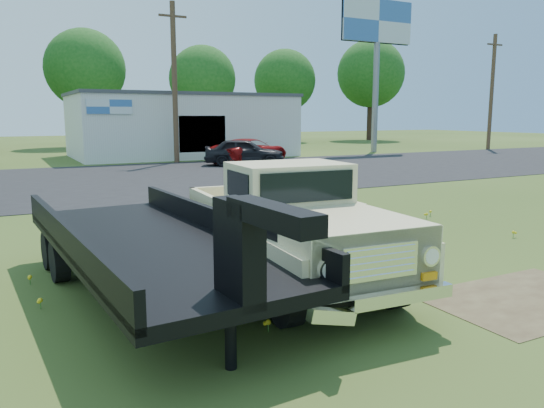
% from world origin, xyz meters
% --- Properties ---
extents(ground, '(140.00, 140.00, 0.00)m').
position_xyz_m(ground, '(0.00, 0.00, 0.00)').
color(ground, '#304817').
rests_on(ground, ground).
extents(asphalt_lot, '(90.00, 14.00, 0.02)m').
position_xyz_m(asphalt_lot, '(0.00, 15.00, 0.00)').
color(asphalt_lot, black).
rests_on(asphalt_lot, ground).
extents(dirt_patch_a, '(3.00, 2.00, 0.01)m').
position_xyz_m(dirt_patch_a, '(1.50, -3.00, 0.00)').
color(dirt_patch_a, '#4A3A27').
rests_on(dirt_patch_a, ground).
extents(dirt_patch_b, '(2.20, 1.60, 0.01)m').
position_xyz_m(dirt_patch_b, '(-2.00, 3.50, 0.00)').
color(dirt_patch_b, '#4A3A27').
rests_on(dirt_patch_b, ground).
extents(commercial_building, '(14.20, 8.20, 4.15)m').
position_xyz_m(commercial_building, '(6.00, 26.99, 2.10)').
color(commercial_building, silver).
rests_on(commercial_building, ground).
extents(billboard, '(6.10, 0.45, 11.05)m').
position_xyz_m(billboard, '(20.00, 24.04, 8.54)').
color(billboard, slate).
rests_on(billboard, ground).
extents(utility_pole_mid, '(1.60, 0.30, 9.00)m').
position_xyz_m(utility_pole_mid, '(4.00, 22.00, 4.60)').
color(utility_pole_mid, '#4E3624').
rests_on(utility_pole_mid, ground).
extents(utility_pole_east, '(1.60, 0.30, 9.00)m').
position_xyz_m(utility_pole_east, '(30.00, 22.00, 4.60)').
color(utility_pole_east, '#4E3624').
rests_on(utility_pole_east, ground).
extents(treeline_d, '(6.72, 6.72, 10.00)m').
position_xyz_m(treeline_d, '(2.00, 40.50, 6.62)').
color(treeline_d, '#321F17').
rests_on(treeline_d, ground).
extents(treeline_e, '(6.08, 6.08, 9.04)m').
position_xyz_m(treeline_e, '(12.00, 39.00, 5.98)').
color(treeline_e, '#321F17').
rests_on(treeline_e, ground).
extents(treeline_f, '(6.40, 6.40, 9.52)m').
position_xyz_m(treeline_f, '(22.00, 41.50, 6.30)').
color(treeline_f, '#321F17').
rests_on(treeline_f, ground).
extents(treeline_g, '(7.36, 7.36, 10.95)m').
position_xyz_m(treeline_g, '(32.00, 40.00, 7.25)').
color(treeline_g, '#321F17').
rests_on(treeline_g, ground).
extents(vintage_pickup_truck, '(2.47, 5.58, 1.98)m').
position_xyz_m(vintage_pickup_truck, '(-1.27, -0.59, 0.99)').
color(vintage_pickup_truck, '#CCB789').
rests_on(vintage_pickup_truck, ground).
extents(flatbed_trailer, '(2.82, 7.25, 1.94)m').
position_xyz_m(flatbed_trailer, '(-3.48, -0.27, 0.97)').
color(flatbed_trailer, black).
rests_on(flatbed_trailer, ground).
extents(red_pickup, '(5.53, 4.19, 1.40)m').
position_xyz_m(red_pickup, '(7.62, 19.67, 0.70)').
color(red_pickup, maroon).
rests_on(red_pickup, ground).
extents(dark_sedan, '(4.63, 3.51, 1.47)m').
position_xyz_m(dark_sedan, '(6.70, 18.43, 0.73)').
color(dark_sedan, black).
rests_on(dark_sedan, ground).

